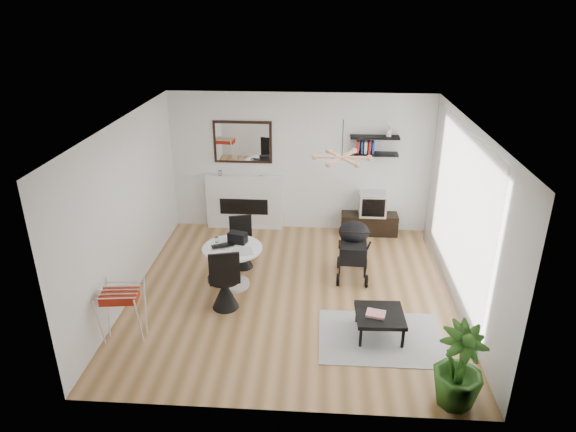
# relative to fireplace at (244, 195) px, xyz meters

# --- Properties ---
(floor) EXTENTS (5.00, 5.00, 0.00)m
(floor) POSITION_rel_fireplace_xyz_m (1.10, -2.42, -0.69)
(floor) COLOR olive
(floor) RESTS_ON ground
(ceiling) EXTENTS (5.00, 5.00, 0.00)m
(ceiling) POSITION_rel_fireplace_xyz_m (1.10, -2.42, 2.01)
(ceiling) COLOR white
(ceiling) RESTS_ON wall_back
(wall_back) EXTENTS (5.00, 0.00, 5.00)m
(wall_back) POSITION_rel_fireplace_xyz_m (1.10, 0.08, 0.66)
(wall_back) COLOR white
(wall_back) RESTS_ON floor
(wall_left) EXTENTS (0.00, 5.00, 5.00)m
(wall_left) POSITION_rel_fireplace_xyz_m (-1.40, -2.42, 0.66)
(wall_left) COLOR white
(wall_left) RESTS_ON floor
(wall_right) EXTENTS (0.00, 5.00, 5.00)m
(wall_right) POSITION_rel_fireplace_xyz_m (3.60, -2.42, 0.66)
(wall_right) COLOR white
(wall_right) RESTS_ON floor
(sheer_curtain) EXTENTS (0.04, 3.60, 2.60)m
(sheer_curtain) POSITION_rel_fireplace_xyz_m (3.50, -2.22, 0.66)
(sheer_curtain) COLOR white
(sheer_curtain) RESTS_ON wall_right
(fireplace) EXTENTS (1.50, 0.17, 2.16)m
(fireplace) POSITION_rel_fireplace_xyz_m (0.00, 0.00, 0.00)
(fireplace) COLOR white
(fireplace) RESTS_ON floor
(shelf_lower) EXTENTS (0.90, 0.25, 0.04)m
(shelf_lower) POSITION_rel_fireplace_xyz_m (2.47, -0.05, 0.91)
(shelf_lower) COLOR black
(shelf_lower) RESTS_ON wall_back
(shelf_upper) EXTENTS (0.90, 0.25, 0.04)m
(shelf_upper) POSITION_rel_fireplace_xyz_m (2.47, -0.05, 1.23)
(shelf_upper) COLOR black
(shelf_upper) RESTS_ON wall_back
(pendant_lamp) EXTENTS (0.90, 0.90, 0.10)m
(pendant_lamp) POSITION_rel_fireplace_xyz_m (1.80, -2.12, 1.46)
(pendant_lamp) COLOR tan
(pendant_lamp) RESTS_ON ceiling
(tv_console) EXTENTS (1.08, 0.38, 0.41)m
(tv_console) POSITION_rel_fireplace_xyz_m (2.47, -0.12, -0.48)
(tv_console) COLOR black
(tv_console) RESTS_ON floor
(crt_tv) EXTENTS (0.51, 0.45, 0.45)m
(crt_tv) POSITION_rel_fireplace_xyz_m (2.51, -0.13, -0.06)
(crt_tv) COLOR silver
(crt_tv) RESTS_ON tv_console
(dining_table) EXTENTS (0.94, 0.94, 0.69)m
(dining_table) POSITION_rel_fireplace_xyz_m (0.14, -2.26, -0.23)
(dining_table) COLOR white
(dining_table) RESTS_ON floor
(laptop) EXTENTS (0.42, 0.36, 0.03)m
(laptop) POSITION_rel_fireplace_xyz_m (0.02, -2.29, 0.02)
(laptop) COLOR black
(laptop) RESTS_ON dining_table
(black_bag) EXTENTS (0.33, 0.25, 0.17)m
(black_bag) POSITION_rel_fireplace_xyz_m (0.21, -2.08, 0.09)
(black_bag) COLOR black
(black_bag) RESTS_ON dining_table
(newspaper) EXTENTS (0.37, 0.34, 0.01)m
(newspaper) POSITION_rel_fireplace_xyz_m (0.33, -2.40, 0.01)
(newspaper) COLOR beige
(newspaper) RESTS_ON dining_table
(drinking_glass) EXTENTS (0.05, 0.05, 0.09)m
(drinking_glass) POSITION_rel_fireplace_xyz_m (-0.14, -2.09, 0.05)
(drinking_glass) COLOR white
(drinking_glass) RESTS_ON dining_table
(chair_far) EXTENTS (0.45, 0.46, 0.88)m
(chair_far) POSITION_rel_fireplace_xyz_m (0.20, -1.62, -0.41)
(chair_far) COLOR black
(chair_far) RESTS_ON floor
(chair_near) EXTENTS (0.52, 0.53, 1.02)m
(chair_near) POSITION_rel_fireplace_xyz_m (0.13, -2.90, -0.36)
(chair_near) COLOR black
(chair_near) RESTS_ON floor
(drying_rack) EXTENTS (0.60, 0.57, 0.81)m
(drying_rack) POSITION_rel_fireplace_xyz_m (-1.08, -3.78, -0.26)
(drying_rack) COLOR white
(drying_rack) RESTS_ON floor
(stroller) EXTENTS (0.54, 0.86, 1.02)m
(stroller) POSITION_rel_fireplace_xyz_m (2.07, -1.79, -0.25)
(stroller) COLOR black
(stroller) RESTS_ON floor
(rug) EXTENTS (1.70, 1.23, 0.01)m
(rug) POSITION_rel_fireplace_xyz_m (2.39, -3.50, -0.68)
(rug) COLOR #A3A3A3
(rug) RESTS_ON floor
(coffee_table) EXTENTS (0.67, 0.67, 0.33)m
(coffee_table) POSITION_rel_fireplace_xyz_m (2.36, -3.42, -0.38)
(coffee_table) COLOR black
(coffee_table) RESTS_ON rug
(magazines) EXTENTS (0.29, 0.25, 0.04)m
(magazines) POSITION_rel_fireplace_xyz_m (2.29, -3.46, -0.32)
(magazines) COLOR red
(magazines) RESTS_ON coffee_table
(potted_plant) EXTENTS (0.74, 0.74, 1.02)m
(potted_plant) POSITION_rel_fireplace_xyz_m (3.10, -4.65, -0.17)
(potted_plant) COLOR #285719
(potted_plant) RESTS_ON floor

